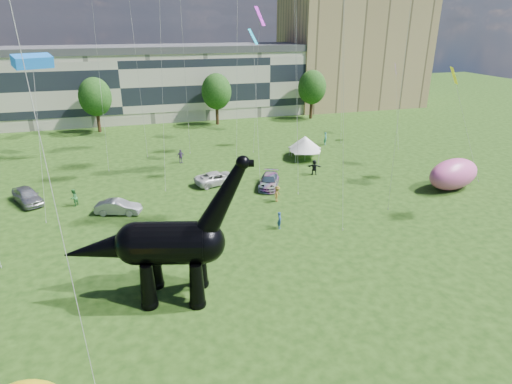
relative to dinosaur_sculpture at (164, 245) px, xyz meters
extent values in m
plane|color=#16330C|center=(5.35, -3.48, -3.88)|extent=(220.00, 220.00, 0.00)
cube|color=beige|center=(-2.65, 58.52, 2.12)|extent=(78.00, 11.00, 12.00)
cube|color=tan|center=(45.35, 61.52, 7.12)|extent=(28.00, 18.00, 22.00)
cylinder|color=#382314|center=(-6.65, 49.52, -2.28)|extent=(0.56, 0.56, 3.20)
ellipsoid|color=#14380F|center=(-6.65, 49.52, 2.44)|extent=(5.20, 5.20, 6.24)
cylinder|color=#382314|center=(13.35, 49.52, -2.28)|extent=(0.56, 0.56, 3.20)
ellipsoid|color=#14380F|center=(13.35, 49.52, 2.44)|extent=(5.20, 5.20, 6.24)
cylinder|color=#382314|center=(31.35, 49.52, -2.28)|extent=(0.56, 0.56, 3.20)
ellipsoid|color=#14380F|center=(31.35, 49.52, 2.44)|extent=(5.20, 5.20, 6.24)
cone|color=black|center=(-1.26, -0.85, -2.32)|extent=(1.31, 1.31, 3.12)
sphere|color=black|center=(-1.26, -0.85, -3.69)|extent=(1.14, 1.14, 1.14)
cone|color=black|center=(-0.69, 1.36, -2.32)|extent=(1.31, 1.31, 3.12)
sphere|color=black|center=(-0.69, 1.36, -3.69)|extent=(1.14, 1.14, 1.14)
cone|color=black|center=(1.76, -1.64, -2.32)|extent=(1.31, 1.31, 3.12)
sphere|color=black|center=(1.76, -1.64, -3.69)|extent=(1.14, 1.14, 1.14)
cone|color=black|center=(2.33, 0.58, -2.32)|extent=(1.31, 1.31, 3.12)
sphere|color=black|center=(2.33, 0.58, -3.69)|extent=(1.14, 1.14, 1.14)
cylinder|color=black|center=(0.44, -0.11, 0.18)|extent=(4.93, 3.81, 2.81)
sphere|color=black|center=(-1.68, 0.43, 0.18)|extent=(2.81, 2.81, 2.81)
sphere|color=black|center=(2.55, -0.66, 0.18)|extent=(2.70, 2.70, 2.70)
cone|color=black|center=(3.78, -0.98, 3.18)|extent=(4.18, 2.49, 5.50)
sphere|color=black|center=(5.00, -1.30, 5.57)|extent=(0.87, 0.87, 0.87)
cylinder|color=black|center=(5.31, -1.38, 5.52)|extent=(0.82, 0.63, 0.46)
cone|color=black|center=(-3.75, 0.97, -0.17)|extent=(5.87, 3.49, 3.05)
imported|color=#A5A5AA|center=(-12.20, 19.90, -3.06)|extent=(3.99, 5.17, 1.64)
imported|color=gray|center=(-3.33, 14.68, -3.17)|extent=(4.51, 2.73, 1.40)
imported|color=silver|center=(7.42, 20.01, -3.16)|extent=(5.58, 3.58, 1.43)
imported|color=#595960|center=(12.76, 17.42, -3.17)|extent=(3.79, 5.26, 1.42)
cube|color=white|center=(21.05, 27.37, -2.72)|extent=(4.18, 4.18, 0.13)
cone|color=white|center=(21.05, 27.37, -1.88)|extent=(5.29, 5.29, 1.58)
cylinder|color=#999999|center=(20.33, 25.43, -3.30)|extent=(0.06, 0.06, 1.16)
cylinder|color=#999999|center=(23.00, 26.65, -3.30)|extent=(0.06, 0.06, 1.16)
cylinder|color=#999999|center=(19.11, 28.10, -3.30)|extent=(0.06, 0.06, 1.16)
cylinder|color=#999999|center=(21.78, 29.32, -3.30)|extent=(0.06, 0.06, 1.16)
cube|color=silver|center=(20.48, 25.82, -2.67)|extent=(3.88, 3.88, 0.13)
cone|color=silver|center=(20.48, 25.82, -1.80)|extent=(4.92, 4.92, 1.64)
cylinder|color=#999999|center=(18.67, 24.63, -3.27)|extent=(0.07, 0.07, 1.20)
cylinder|color=#999999|center=(21.67, 24.00, -3.27)|extent=(0.07, 0.07, 1.20)
cylinder|color=#999999|center=(19.29, 27.63, -3.27)|extent=(0.07, 0.07, 1.20)
cylinder|color=#999999|center=(22.29, 27.00, -3.27)|extent=(0.07, 0.07, 1.20)
ellipsoid|color=#DC559F|center=(32.07, 11.40, -2.18)|extent=(7.40, 4.96, 3.39)
imported|color=#327E3C|center=(-7.59, 17.94, -2.99)|extent=(1.03, 1.08, 1.77)
imported|color=#472E67|center=(4.34, 28.94, -2.97)|extent=(1.15, 0.82, 1.81)
imported|color=maroon|center=(0.35, 6.28, -2.94)|extent=(0.94, 0.64, 1.87)
imported|color=navy|center=(10.57, 7.50, -3.09)|extent=(0.51, 0.65, 1.58)
imported|color=brown|center=(12.34, 13.34, -3.04)|extent=(1.21, 1.20, 1.68)
imported|color=teal|center=(26.23, 31.84, -2.94)|extent=(0.74, 0.81, 1.87)
imported|color=black|center=(19.27, 19.89, -2.95)|extent=(1.81, 1.14, 1.86)
plane|color=#F4F614|center=(34.39, 16.63, 7.66)|extent=(1.62, 2.20, 1.87)
plane|color=purple|center=(16.65, 34.21, 13.99)|extent=(2.29, 2.89, 2.45)
plane|color=#0D9BC3|center=(12.80, 23.96, 11.76)|extent=(1.69, 2.11, 1.67)
cube|color=blue|center=(-9.27, 19.32, 10.04)|extent=(3.64, 2.97, 1.33)
plane|color=#6117A4|center=(37.72, 33.16, 6.66)|extent=(1.23, 1.57, 1.59)
camera|label=1|loc=(-1.03, -24.98, 13.52)|focal=30.00mm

